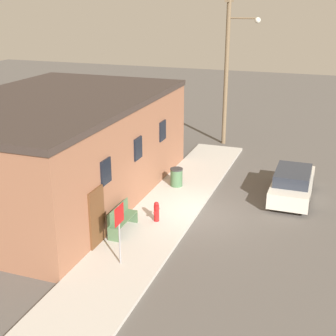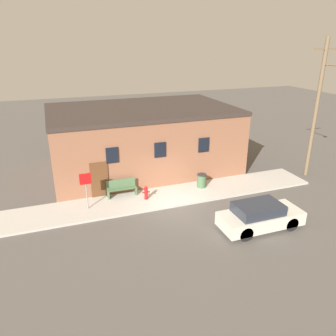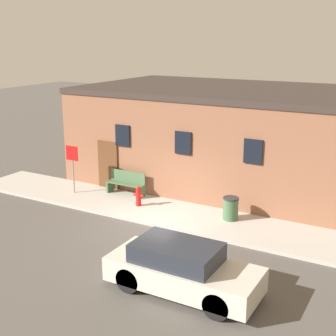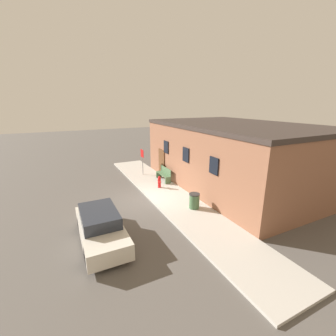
{
  "view_description": "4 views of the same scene",
  "coord_description": "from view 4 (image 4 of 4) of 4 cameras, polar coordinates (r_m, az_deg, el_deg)",
  "views": [
    {
      "loc": [
        -16.52,
        -4.61,
        8.21
      ],
      "look_at": [
        -0.02,
        1.3,
        1.84
      ],
      "focal_mm": 50.0,
      "sensor_mm": 36.0,
      "label": 1
    },
    {
      "loc": [
        -5.89,
        -14.84,
        8.57
      ],
      "look_at": [
        -0.02,
        1.3,
        1.84
      ],
      "focal_mm": 35.0,
      "sensor_mm": 36.0,
      "label": 2
    },
    {
      "loc": [
        8.12,
        -13.2,
        6.57
      ],
      "look_at": [
        -0.02,
        1.3,
        1.84
      ],
      "focal_mm": 50.0,
      "sensor_mm": 36.0,
      "label": 3
    },
    {
      "loc": [
        11.76,
        -4.49,
        5.66
      ],
      "look_at": [
        -0.02,
        1.3,
        1.84
      ],
      "focal_mm": 24.0,
      "sensor_mm": 36.0,
      "label": 4
    }
  ],
  "objects": [
    {
      "name": "bench",
      "position": [
        16.58,
        -1.0,
        -1.54
      ],
      "size": [
        1.69,
        0.44,
        0.98
      ],
      "color": "#4C6B47",
      "rests_on": "sidewalk"
    },
    {
      "name": "brick_building",
      "position": [
        16.5,
        16.34,
        3.34
      ],
      "size": [
        12.3,
        7.89,
        4.33
      ],
      "color": "#8E5B42",
      "rests_on": "ground"
    },
    {
      "name": "parked_car",
      "position": [
        10.15,
        -16.76,
        -14.1
      ],
      "size": [
        4.08,
        1.64,
        1.34
      ],
      "color": "black",
      "rests_on": "ground"
    },
    {
      "name": "ground_plane",
      "position": [
        13.8,
        -4.87,
        -8.05
      ],
      "size": [
        80.0,
        80.0,
        0.0
      ],
      "primitive_type": "plane",
      "color": "#56514C"
    },
    {
      "name": "trash_bin",
      "position": [
        12.4,
        6.69,
        -8.27
      ],
      "size": [
        0.58,
        0.58,
        0.84
      ],
      "color": "#426642",
      "rests_on": "sidewalk"
    },
    {
      "name": "sidewalk",
      "position": [
        14.26,
        0.03,
        -6.91
      ],
      "size": [
        18.08,
        2.6,
        0.12
      ],
      "color": "#BCB7AD",
      "rests_on": "ground"
    },
    {
      "name": "fire_hydrant",
      "position": [
        15.22,
        -2.22,
        -3.53
      ],
      "size": [
        0.43,
        0.2,
        0.8
      ],
      "color": "red",
      "rests_on": "sidewalk"
    },
    {
      "name": "stop_sign",
      "position": [
        17.83,
        -6.54,
        2.73
      ],
      "size": [
        0.61,
        0.06,
        2.04
      ],
      "color": "gray",
      "rests_on": "sidewalk"
    }
  ]
}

